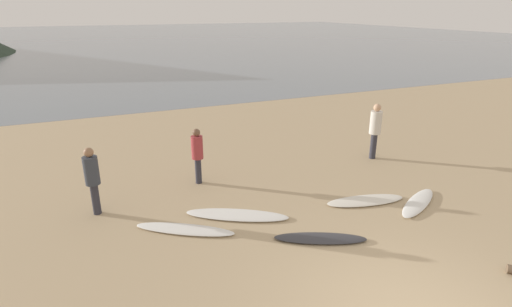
{
  "coord_description": "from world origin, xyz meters",
  "views": [
    {
      "loc": [
        -4.22,
        -3.57,
        4.64
      ],
      "look_at": [
        0.15,
        6.59,
        0.6
      ],
      "focal_mm": 28.22,
      "sensor_mm": 36.0,
      "label": 1
    }
  ],
  "objects_px": {
    "person_2": "(375,127)",
    "surfboard_2": "(320,238)",
    "surfboard_3": "(365,200)",
    "surfboard_4": "(418,203)",
    "surfboard_1": "(237,215)",
    "person_1": "(92,176)",
    "person_0": "(197,152)",
    "surfboard_0": "(185,229)"
  },
  "relations": [
    {
      "from": "person_2",
      "to": "surfboard_2",
      "type": "bearing_deg",
      "value": 49.33
    },
    {
      "from": "surfboard_3",
      "to": "surfboard_4",
      "type": "relative_size",
      "value": 1.05
    },
    {
      "from": "surfboard_1",
      "to": "person_1",
      "type": "distance_m",
      "value": 3.47
    },
    {
      "from": "person_0",
      "to": "person_2",
      "type": "bearing_deg",
      "value": 159.87
    },
    {
      "from": "surfboard_4",
      "to": "person_1",
      "type": "bearing_deg",
      "value": 130.88
    },
    {
      "from": "surfboard_1",
      "to": "person_2",
      "type": "distance_m",
      "value": 5.84
    },
    {
      "from": "surfboard_2",
      "to": "surfboard_3",
      "type": "height_order",
      "value": "surfboard_2"
    },
    {
      "from": "person_0",
      "to": "surfboard_2",
      "type": "bearing_deg",
      "value": 95.01
    },
    {
      "from": "surfboard_2",
      "to": "person_1",
      "type": "relative_size",
      "value": 1.18
    },
    {
      "from": "person_1",
      "to": "person_2",
      "type": "height_order",
      "value": "person_2"
    },
    {
      "from": "surfboard_0",
      "to": "person_2",
      "type": "height_order",
      "value": "person_2"
    },
    {
      "from": "surfboard_1",
      "to": "surfboard_3",
      "type": "distance_m",
      "value": 3.3
    },
    {
      "from": "surfboard_3",
      "to": "person_1",
      "type": "bearing_deg",
      "value": 172.75
    },
    {
      "from": "surfboard_2",
      "to": "person_0",
      "type": "bearing_deg",
      "value": 137.08
    },
    {
      "from": "surfboard_1",
      "to": "person_0",
      "type": "xyz_separation_m",
      "value": [
        -0.3,
        2.23,
        0.89
      ]
    },
    {
      "from": "surfboard_1",
      "to": "person_0",
      "type": "relative_size",
      "value": 1.55
    },
    {
      "from": "surfboard_2",
      "to": "surfboard_4",
      "type": "xyz_separation_m",
      "value": [
        3.13,
        0.45,
        -0.0
      ]
    },
    {
      "from": "surfboard_2",
      "to": "person_0",
      "type": "xyz_separation_m",
      "value": [
        -1.56,
        3.88,
        0.88
      ]
    },
    {
      "from": "surfboard_0",
      "to": "surfboard_1",
      "type": "relative_size",
      "value": 0.92
    },
    {
      "from": "surfboard_1",
      "to": "person_2",
      "type": "xyz_separation_m",
      "value": [
        5.43,
        1.9,
        1.02
      ]
    },
    {
      "from": "surfboard_0",
      "to": "surfboard_3",
      "type": "height_order",
      "value": "surfboard_0"
    },
    {
      "from": "person_0",
      "to": "surfboard_4",
      "type": "bearing_deg",
      "value": 126.97
    },
    {
      "from": "surfboard_1",
      "to": "surfboard_4",
      "type": "relative_size",
      "value": 1.25
    },
    {
      "from": "surfboard_0",
      "to": "surfboard_2",
      "type": "relative_size",
      "value": 1.15
    },
    {
      "from": "person_1",
      "to": "surfboard_2",
      "type": "bearing_deg",
      "value": 11.13
    },
    {
      "from": "surfboard_3",
      "to": "person_2",
      "type": "xyz_separation_m",
      "value": [
        2.17,
        2.47,
        1.03
      ]
    },
    {
      "from": "surfboard_2",
      "to": "surfboard_4",
      "type": "distance_m",
      "value": 3.16
    },
    {
      "from": "surfboard_2",
      "to": "person_2",
      "type": "bearing_deg",
      "value": 65.65
    },
    {
      "from": "surfboard_2",
      "to": "surfboard_4",
      "type": "relative_size",
      "value": 1.0
    },
    {
      "from": "surfboard_1",
      "to": "surfboard_4",
      "type": "distance_m",
      "value": 4.55
    },
    {
      "from": "surfboard_2",
      "to": "surfboard_4",
      "type": "bearing_deg",
      "value": 33.5
    },
    {
      "from": "surfboard_0",
      "to": "person_2",
      "type": "relative_size",
      "value": 1.25
    },
    {
      "from": "person_1",
      "to": "surfboard_1",
      "type": "bearing_deg",
      "value": 21.42
    },
    {
      "from": "surfboard_0",
      "to": "person_0",
      "type": "xyz_separation_m",
      "value": [
        0.99,
        2.38,
        0.89
      ]
    },
    {
      "from": "person_0",
      "to": "person_2",
      "type": "distance_m",
      "value": 5.74
    },
    {
      "from": "surfboard_2",
      "to": "person_0",
      "type": "relative_size",
      "value": 1.24
    },
    {
      "from": "person_2",
      "to": "person_1",
      "type": "bearing_deg",
      "value": 11.92
    },
    {
      "from": "person_1",
      "to": "person_2",
      "type": "distance_m",
      "value": 8.45
    },
    {
      "from": "person_1",
      "to": "person_2",
      "type": "relative_size",
      "value": 0.92
    },
    {
      "from": "surfboard_0",
      "to": "surfboard_4",
      "type": "distance_m",
      "value": 5.76
    },
    {
      "from": "person_2",
      "to": "surfboard_4",
      "type": "bearing_deg",
      "value": 80.29
    },
    {
      "from": "surfboard_3",
      "to": "surfboard_4",
      "type": "bearing_deg",
      "value": -18.15
    }
  ]
}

